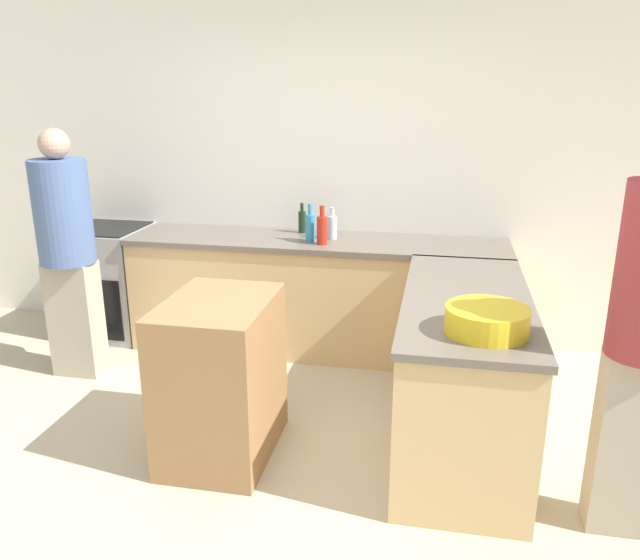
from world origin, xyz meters
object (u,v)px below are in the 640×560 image
at_px(wine_bottle_dark, 302,221).
at_px(dish_soap_bottle, 310,227).
at_px(mixing_bowl, 487,320).
at_px(vinegar_bottle_clear, 332,226).
at_px(hot_sauce_bottle, 322,229).
at_px(person_by_range, 67,248).
at_px(range_oven, 109,281).
at_px(island_table, 221,378).

distance_m(wine_bottle_dark, dish_soap_bottle, 0.30).
relative_size(mixing_bowl, vinegar_bottle_clear, 1.63).
height_order(hot_sauce_bottle, dish_soap_bottle, hot_sauce_bottle).
bearing_deg(wine_bottle_dark, person_by_range, -146.59).
xyz_separation_m(hot_sauce_bottle, vinegar_bottle_clear, (0.04, 0.18, -0.02)).
height_order(dish_soap_bottle, person_by_range, person_by_range).
distance_m(range_oven, vinegar_bottle_clear, 1.94).
bearing_deg(range_oven, vinegar_bottle_clear, 0.80).
relative_size(island_table, wine_bottle_dark, 3.88).
bearing_deg(vinegar_bottle_clear, mixing_bowl, -58.52).
xyz_separation_m(range_oven, mixing_bowl, (2.90, -1.66, 0.50)).
distance_m(island_table, dish_soap_bottle, 1.55).
distance_m(range_oven, person_by_range, 0.92).
xyz_separation_m(wine_bottle_dark, dish_soap_bottle, (0.12, -0.27, 0.02)).
relative_size(hot_sauce_bottle, person_by_range, 0.16).
relative_size(hot_sauce_bottle, vinegar_bottle_clear, 1.19).
relative_size(wine_bottle_dark, person_by_range, 0.13).
xyz_separation_m(vinegar_bottle_clear, person_by_range, (-1.70, -0.79, -0.05)).
relative_size(mixing_bowl, hot_sauce_bottle, 1.37).
bearing_deg(dish_soap_bottle, range_oven, 177.12).
distance_m(mixing_bowl, hot_sauce_bottle, 1.86).
bearing_deg(dish_soap_bottle, wine_bottle_dark, 114.59).
distance_m(mixing_bowl, wine_bottle_dark, 2.26).
bearing_deg(vinegar_bottle_clear, range_oven, -179.20).
relative_size(vinegar_bottle_clear, dish_soap_bottle, 0.85).
xyz_separation_m(mixing_bowl, hot_sauce_bottle, (-1.08, 1.51, 0.05)).
bearing_deg(dish_soap_bottle, hot_sauce_bottle, -33.09).
bearing_deg(hot_sauce_bottle, dish_soap_bottle, 146.91).
height_order(hot_sauce_bottle, person_by_range, person_by_range).
distance_m(mixing_bowl, vinegar_bottle_clear, 1.98).
relative_size(island_table, person_by_range, 0.52).
distance_m(island_table, person_by_range, 1.63).
distance_m(island_table, vinegar_bottle_clear, 1.67).
bearing_deg(mixing_bowl, island_table, 174.28).
bearing_deg(hot_sauce_bottle, range_oven, 175.21).
bearing_deg(person_by_range, dish_soap_bottle, 23.50).
distance_m(range_oven, hot_sauce_bottle, 1.91).
bearing_deg(vinegar_bottle_clear, person_by_range, -155.08).
relative_size(hot_sauce_bottle, wine_bottle_dark, 1.21).
relative_size(range_oven, island_table, 1.00).
bearing_deg(mixing_bowl, dish_soap_bottle, 126.75).
relative_size(vinegar_bottle_clear, wine_bottle_dark, 1.02).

